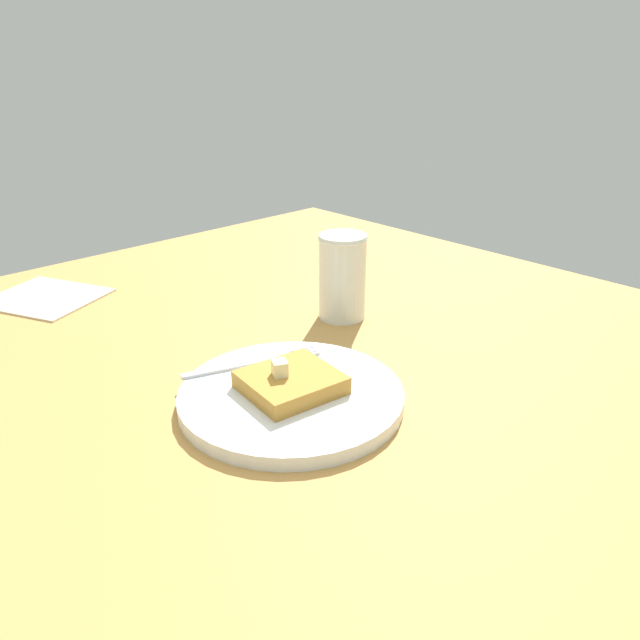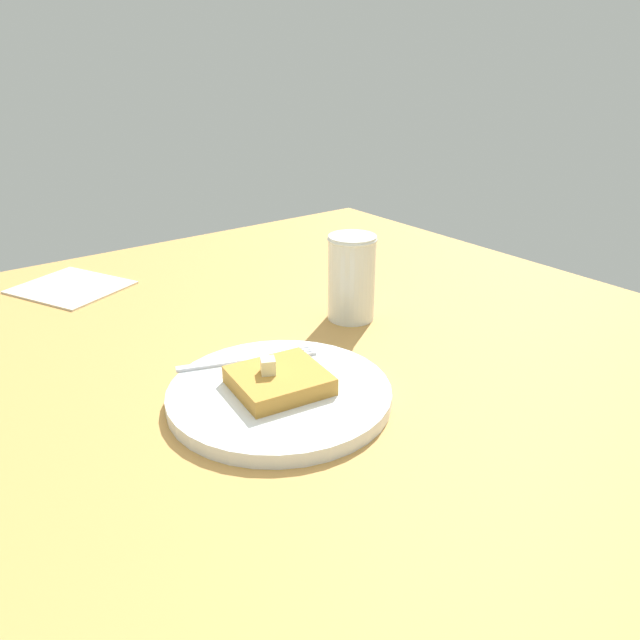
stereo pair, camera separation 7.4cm
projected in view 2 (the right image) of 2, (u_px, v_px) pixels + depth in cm
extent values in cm
cube|color=#B68542|center=(264.00, 429.00, 62.77)|extent=(129.67, 129.67, 1.85)
cylinder|color=white|center=(280.00, 395.00, 65.64)|extent=(23.57, 23.57, 1.54)
torus|color=brown|center=(280.00, 392.00, 65.50)|extent=(23.57, 23.57, 0.80)
cube|color=#B68031|center=(279.00, 380.00, 64.96)|extent=(9.71, 10.31, 1.87)
cube|color=beige|center=(268.00, 366.00, 64.23)|extent=(2.11, 2.04, 1.63)
cube|color=silver|center=(221.00, 363.00, 70.13)|extent=(4.19, 9.73, 0.36)
cube|color=silver|center=(276.00, 355.00, 71.92)|extent=(3.01, 3.37, 0.36)
cube|color=silver|center=(299.00, 349.00, 73.47)|extent=(1.37, 3.12, 0.36)
cube|color=silver|center=(301.00, 351.00, 72.99)|extent=(1.37, 3.12, 0.36)
cube|color=silver|center=(302.00, 353.00, 72.51)|extent=(1.37, 3.12, 0.36)
cube|color=silver|center=(303.00, 355.00, 72.03)|extent=(1.37, 3.12, 0.36)
cylinder|color=#381305|center=(351.00, 288.00, 84.56)|extent=(5.89, 5.89, 8.76)
cylinder|color=silver|center=(352.00, 278.00, 83.97)|extent=(6.41, 6.41, 11.71)
torus|color=silver|center=(352.00, 239.00, 81.80)|extent=(6.65, 6.65, 0.50)
cube|color=beige|center=(71.00, 287.00, 96.82)|extent=(19.48, 18.47, 0.30)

